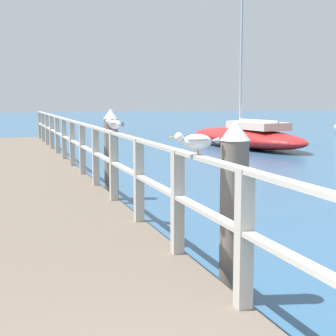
{
  "coord_description": "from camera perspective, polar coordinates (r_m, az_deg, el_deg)",
  "views": [
    {
      "loc": [
        -0.57,
        -1.34,
        2.03
      ],
      "look_at": [
        2.32,
        7.62,
        0.81
      ],
      "focal_mm": 57.74,
      "sensor_mm": 36.0,
      "label": 1
    }
  ],
  "objects": [
    {
      "name": "pier_deck",
      "position": [
        12.78,
        -15.16,
        -1.19
      ],
      "size": [
        2.7,
        22.58,
        0.36
      ],
      "primitive_type": "cube",
      "color": "brown",
      "rests_on": "ground_plane"
    },
    {
      "name": "pier_railing",
      "position": [
        12.8,
        -9.61,
        2.91
      ],
      "size": [
        0.12,
        21.1,
        1.13
      ],
      "color": "#B2ADA3",
      "rests_on": "pier_deck"
    },
    {
      "name": "dock_piling_near",
      "position": [
        5.37,
        6.97,
        -4.58
      ],
      "size": [
        0.29,
        0.29,
        1.82
      ],
      "color": "#6B6056",
      "rests_on": "ground_plane"
    },
    {
      "name": "dock_piling_far",
      "position": [
        10.86,
        -6.02,
        1.48
      ],
      "size": [
        0.29,
        0.29,
        1.82
      ],
      "color": "#6B6056",
      "rests_on": "ground_plane"
    },
    {
      "name": "seagull_foreground",
      "position": [
        5.15,
        3.0,
        2.89
      ],
      "size": [
        0.47,
        0.22,
        0.21
      ],
      "rotation": [
        0.0,
        0.0,
        1.33
      ],
      "color": "white",
      "rests_on": "pier_railing"
    },
    {
      "name": "seagull_background",
      "position": [
        8.65,
        -5.64,
        4.67
      ],
      "size": [
        0.25,
        0.46,
        0.21
      ],
      "rotation": [
        0.0,
        0.0,
        0.38
      ],
      "color": "white",
      "rests_on": "pier_railing"
    },
    {
      "name": "boat_2",
      "position": [
        22.68,
        8.2,
        3.32
      ],
      "size": [
        3.26,
        7.87,
        7.87
      ],
      "rotation": [
        0.0,
        0.0,
        0.12
      ],
      "color": "red",
      "rests_on": "ground_plane"
    }
  ]
}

